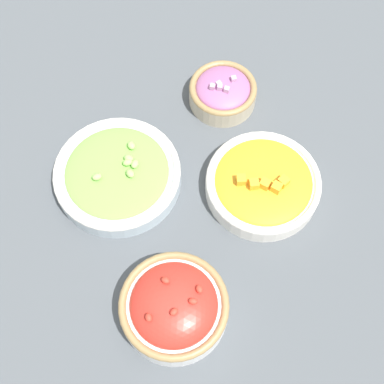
# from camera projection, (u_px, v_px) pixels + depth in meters

# --- Properties ---
(ground_plane) EXTENTS (3.00, 3.00, 0.00)m
(ground_plane) POSITION_uv_depth(u_px,v_px,m) (192.00, 200.00, 0.92)
(ground_plane) COLOR #4C5156
(bowl_squash) EXTENTS (0.19, 0.19, 0.06)m
(bowl_squash) POSITION_uv_depth(u_px,v_px,m) (263.00, 184.00, 0.90)
(bowl_squash) COLOR silver
(bowl_squash) RESTS_ON ground_plane
(bowl_lettuce) EXTENTS (0.22, 0.22, 0.05)m
(bowl_lettuce) POSITION_uv_depth(u_px,v_px,m) (118.00, 174.00, 0.91)
(bowl_lettuce) COLOR #B2C1CC
(bowl_lettuce) RESTS_ON ground_plane
(bowl_cherry_tomatoes) EXTENTS (0.17, 0.17, 0.08)m
(bowl_cherry_tomatoes) POSITION_uv_depth(u_px,v_px,m) (174.00, 307.00, 0.80)
(bowl_cherry_tomatoes) COLOR white
(bowl_cherry_tomatoes) RESTS_ON ground_plane
(bowl_red_onion) EXTENTS (0.12, 0.12, 0.06)m
(bowl_red_onion) POSITION_uv_depth(u_px,v_px,m) (223.00, 92.00, 0.98)
(bowl_red_onion) COLOR beige
(bowl_red_onion) RESTS_ON ground_plane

